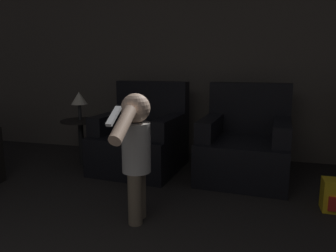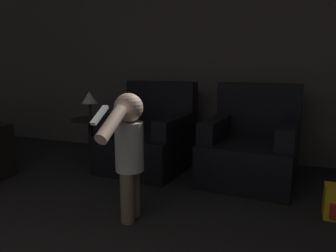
{
  "view_description": "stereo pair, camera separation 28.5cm",
  "coord_description": "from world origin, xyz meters",
  "px_view_note": "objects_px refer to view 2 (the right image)",
  "views": [
    {
      "loc": [
        0.79,
        0.45,
        1.14
      ],
      "look_at": [
        0.05,
        3.15,
        0.61
      ],
      "focal_mm": 35.0,
      "sensor_mm": 36.0,
      "label": 1
    },
    {
      "loc": [
        1.06,
        0.54,
        1.14
      ],
      "look_at": [
        0.05,
        3.15,
        0.61
      ],
      "focal_mm": 35.0,
      "sensor_mm": 36.0,
      "label": 2
    }
  ],
  "objects_px": {
    "armchair_left": "(149,139)",
    "lamp": "(89,98)",
    "armchair_right": "(251,148)",
    "person_toddler": "(129,147)"
  },
  "relations": [
    {
      "from": "armchair_right",
      "to": "person_toddler",
      "type": "bearing_deg",
      "value": -116.79
    },
    {
      "from": "lamp",
      "to": "armchair_right",
      "type": "bearing_deg",
      "value": 1.96
    },
    {
      "from": "armchair_right",
      "to": "person_toddler",
      "type": "relative_size",
      "value": 1.01
    },
    {
      "from": "armchair_left",
      "to": "armchair_right",
      "type": "height_order",
      "value": "same"
    },
    {
      "from": "armchair_left",
      "to": "person_toddler",
      "type": "relative_size",
      "value": 1.02
    },
    {
      "from": "armchair_left",
      "to": "person_toddler",
      "type": "bearing_deg",
      "value": -67.13
    },
    {
      "from": "armchair_left",
      "to": "lamp",
      "type": "distance_m",
      "value": 0.85
    },
    {
      "from": "armchair_left",
      "to": "lamp",
      "type": "relative_size",
      "value": 3.02
    },
    {
      "from": "armchair_left",
      "to": "lamp",
      "type": "xyz_separation_m",
      "value": [
        -0.72,
        -0.06,
        0.44
      ]
    },
    {
      "from": "armchair_left",
      "to": "armchair_right",
      "type": "xyz_separation_m",
      "value": [
        1.11,
        0.0,
        0.0
      ]
    }
  ]
}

